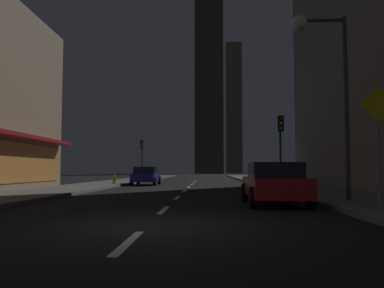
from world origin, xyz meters
name	(u,v)px	position (x,y,z in m)	size (l,w,h in m)	color
ground_plane	(195,182)	(0.00, 32.00, -0.05)	(78.00, 136.00, 0.10)	black
sidewalk_right	(263,181)	(7.00, 32.00, 0.07)	(4.00, 76.00, 0.15)	#605E59
sidewalk_left	(128,181)	(-7.00, 32.00, 0.07)	(4.00, 76.00, 0.15)	#605E59
lane_marking_center	(187,189)	(0.00, 16.20, 0.01)	(0.16, 38.60, 0.01)	silver
skyscraper_distant_tall	(209,74)	(1.81, 113.51, 31.76)	(8.90, 5.30, 63.53)	#373529
skyscraper_distant_mid	(234,108)	(10.84, 132.03, 23.56)	(5.57, 6.02, 47.12)	#4D4939
car_parked_near	(274,183)	(3.60, 5.13, 0.74)	(1.98, 4.24, 1.45)	#B21919
car_parked_far	(146,176)	(-3.60, 22.54, 0.74)	(1.98, 4.24, 1.45)	navy
fire_hydrant_far_left	(114,180)	(-5.90, 21.46, 0.45)	(0.42, 0.30, 0.65)	gold
traffic_light_near_right	(281,135)	(5.50, 13.99, 3.19)	(0.32, 0.48, 4.20)	#2D2D2D
traffic_light_far_left	(142,151)	(-5.50, 31.63, 3.19)	(0.32, 0.48, 4.20)	#2D2D2D
street_lamp_right	(322,61)	(5.38, 5.35, 5.07)	(1.96, 0.56, 6.58)	#38383D
pedestrian_crossing_sign	(378,137)	(5.60, 1.49, 2.02)	(0.91, 0.08, 3.15)	slate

